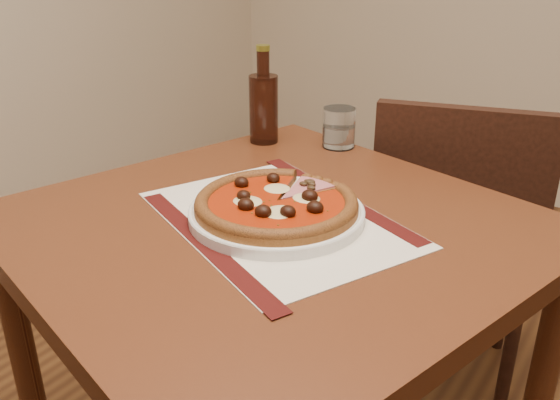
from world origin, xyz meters
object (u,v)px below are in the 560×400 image
object	(u,v)px
pizza	(276,203)
bottle	(264,105)
plate	(276,213)
chair_far	(453,237)
water_glass	(339,128)
table	(274,272)

from	to	relation	value
pizza	bottle	world-z (taller)	bottle
plate	bottle	distance (m)	0.43
chair_far	bottle	bearing A→B (deg)	21.56
bottle	water_glass	bearing A→B (deg)	22.09
pizza	bottle	distance (m)	0.42
water_glass	pizza	bearing A→B (deg)	-75.58
table	plate	bearing A→B (deg)	68.74
pizza	bottle	size ratio (longest dim) A/B	1.24
water_glass	bottle	distance (m)	0.18
table	chair_far	size ratio (longest dim) A/B	1.16
pizza	water_glass	world-z (taller)	water_glass
chair_far	plate	world-z (taller)	chair_far
chair_far	water_glass	size ratio (longest dim) A/B	9.49
water_glass	bottle	bearing A→B (deg)	-157.91
table	plate	size ratio (longest dim) A/B	3.31
table	bottle	world-z (taller)	bottle
chair_far	plate	bearing A→B (deg)	63.21
water_glass	bottle	world-z (taller)	bottle
table	bottle	xyz separation A→B (m)	(-0.26, 0.33, 0.19)
plate	pizza	distance (m)	0.02
table	chair_far	xyz separation A→B (m)	(0.12, 0.63, -0.16)
bottle	chair_far	bearing A→B (deg)	37.36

